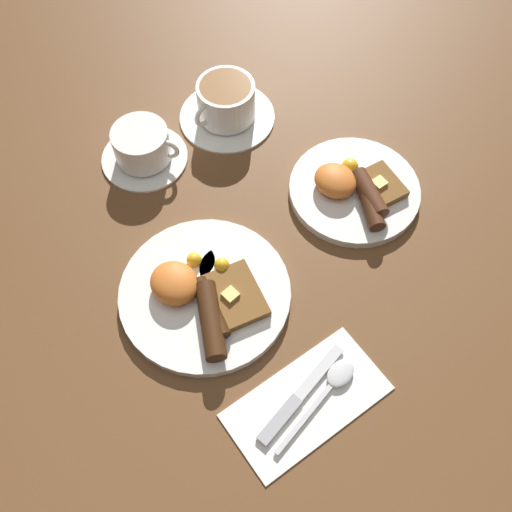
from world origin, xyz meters
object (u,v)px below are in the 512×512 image
(teacup_far, at_px, (226,104))
(spoon, at_px, (333,383))
(breakfast_plate_near, at_px, (204,293))
(knife, at_px, (297,399))
(breakfast_plate_far, at_px, (355,189))
(teacup_near, at_px, (143,147))

(teacup_far, relative_size, spoon, 1.03)
(breakfast_plate_near, xyz_separation_m, knife, (0.20, -0.01, -0.01))
(breakfast_plate_far, distance_m, teacup_far, 0.27)
(breakfast_plate_far, bearing_deg, knife, -58.97)
(teacup_far, bearing_deg, knife, -30.12)
(breakfast_plate_far, xyz_separation_m, teacup_near, (-0.29, -0.21, 0.01))
(teacup_far, distance_m, knife, 0.52)
(breakfast_plate_near, relative_size, knife, 1.48)
(breakfast_plate_near, distance_m, knife, 0.20)
(breakfast_plate_near, bearing_deg, spoon, 11.39)
(breakfast_plate_near, relative_size, breakfast_plate_far, 1.19)
(teacup_far, bearing_deg, breakfast_plate_far, 9.78)
(breakfast_plate_near, distance_m, spoon, 0.22)
(teacup_near, distance_m, spoon, 0.49)
(breakfast_plate_near, height_order, spoon, breakfast_plate_near)
(teacup_near, bearing_deg, breakfast_plate_near, -18.76)
(breakfast_plate_near, xyz_separation_m, teacup_far, (-0.25, 0.26, 0.02))
(knife, xyz_separation_m, spoon, (0.02, 0.05, 0.00))
(breakfast_plate_near, bearing_deg, breakfast_plate_far, 86.81)
(breakfast_plate_far, height_order, knife, breakfast_plate_far)
(breakfast_plate_near, bearing_deg, teacup_far, 134.27)
(breakfast_plate_far, relative_size, knife, 1.24)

